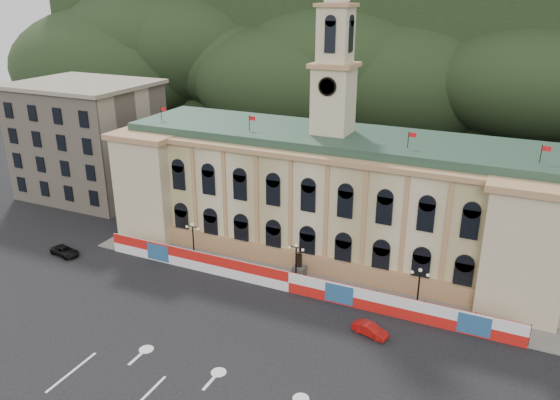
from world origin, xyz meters
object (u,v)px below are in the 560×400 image
at_px(red_sedan, 370,330).
at_px(statue, 299,271).
at_px(lamp_center, 296,260).
at_px(black_suv, 65,251).

bearing_deg(red_sedan, statue, 70.49).
xyz_separation_m(lamp_center, red_sedan, (10.70, -6.25, -2.47)).
bearing_deg(red_sedan, black_suv, 103.95).
xyz_separation_m(statue, red_sedan, (10.70, -7.25, -0.58)).
xyz_separation_m(lamp_center, black_suv, (-30.00, -5.78, -2.49)).
bearing_deg(statue, lamp_center, -90.00).
bearing_deg(lamp_center, red_sedan, -30.29).
distance_m(red_sedan, black_suv, 40.70).
distance_m(statue, lamp_center, 2.14).
relative_size(red_sedan, black_suv, 0.87).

